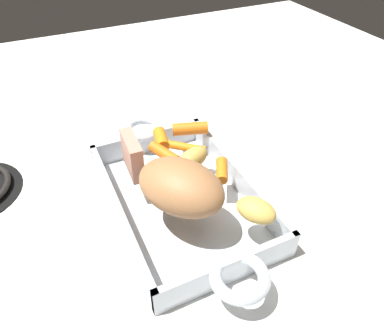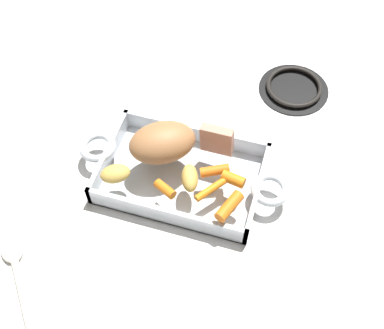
{
  "view_description": "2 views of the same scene",
  "coord_description": "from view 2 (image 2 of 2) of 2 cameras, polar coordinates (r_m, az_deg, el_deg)",
  "views": [
    {
      "loc": [
        -0.4,
        0.17,
        0.45
      ],
      "look_at": [
        0.01,
        -0.03,
        0.07
      ],
      "focal_mm": 33.51,
      "sensor_mm": 36.0,
      "label": 1
    },
    {
      "loc": [
        0.19,
        -0.55,
        0.89
      ],
      "look_at": [
        0.03,
        -0.01,
        0.08
      ],
      "focal_mm": 46.04,
      "sensor_mm": 36.0,
      "label": 2
    }
  ],
  "objects": [
    {
      "name": "ground_plane",
      "position": [
        1.06,
        -1.21,
        -1.7
      ],
      "size": [
        1.87,
        1.87,
        0.0
      ],
      "primitive_type": "plane",
      "color": "white"
    },
    {
      "name": "baby_carrot_center_right",
      "position": [
        0.95,
        4.34,
        -4.84
      ],
      "size": [
        0.05,
        0.07,
        0.03
      ],
      "primitive_type": "cylinder",
      "rotation": [
        1.61,
        0.0,
        2.78
      ],
      "color": "orange",
      "rests_on": "roasting_dish"
    },
    {
      "name": "pork_roast",
      "position": [
        1.01,
        -3.46,
        2.57
      ],
      "size": [
        0.17,
        0.15,
        0.07
      ],
      "primitive_type": "ellipsoid",
      "rotation": [
        0.0,
        0.0,
        0.56
      ],
      "color": "#A56E42",
      "rests_on": "roasting_dish"
    },
    {
      "name": "baby_carrot_southeast",
      "position": [
        0.99,
        2.61,
        -0.84
      ],
      "size": [
        0.06,
        0.04,
        0.03
      ],
      "primitive_type": "cylinder",
      "rotation": [
        1.66,
        0.0,
        5.14
      ],
      "color": "orange",
      "rests_on": "roasting_dish"
    },
    {
      "name": "baby_carrot_northwest",
      "position": [
        0.98,
        2.16,
        -2.91
      ],
      "size": [
        0.05,
        0.07,
        0.02
      ],
      "primitive_type": "cylinder",
      "rotation": [
        1.53,
        0.0,
        2.49
      ],
      "color": "orange",
      "rests_on": "roasting_dish"
    },
    {
      "name": "stove_burner_rear",
      "position": [
        1.24,
        11.72,
        8.7
      ],
      "size": [
        0.17,
        0.17,
        0.02
      ],
      "color": "black",
      "rests_on": "ground_plane"
    },
    {
      "name": "roast_slice_thin",
      "position": [
        1.01,
        2.91,
        2.88
      ],
      "size": [
        0.07,
        0.02,
        0.07
      ],
      "primitive_type": "cube",
      "rotation": [
        -0.05,
        0.0,
        1.53
      ],
      "color": "tan",
      "rests_on": "roasting_dish"
    },
    {
      "name": "baby_carrot_center_left",
      "position": [
        0.99,
        4.8,
        -1.7
      ],
      "size": [
        0.05,
        0.03,
        0.02
      ],
      "primitive_type": "cylinder",
      "rotation": [
        1.54,
        0.0,
        1.37
      ],
      "color": "orange",
      "rests_on": "roasting_dish"
    },
    {
      "name": "potato_halved",
      "position": [
        1.0,
        -8.87,
        -1.06
      ],
      "size": [
        0.07,
        0.07,
        0.03
      ],
      "primitive_type": "ellipsoid",
      "rotation": [
        0.0,
        0.0,
        3.69
      ],
      "color": "gold",
      "rests_on": "roasting_dish"
    },
    {
      "name": "serving_spoon",
      "position": [
        1.01,
        -19.67,
        -11.43
      ],
      "size": [
        0.16,
        0.19,
        0.02
      ],
      "rotation": [
        0.0,
        0.0,
        2.26
      ],
      "color": "white",
      "rests_on": "ground_plane"
    },
    {
      "name": "potato_near_roast",
      "position": [
        0.98,
        -0.26,
        -1.57
      ],
      "size": [
        0.05,
        0.07,
        0.03
      ],
      "primitive_type": "ellipsoid",
      "rotation": [
        0.0,
        0.0,
        5.05
      ],
      "color": "gold",
      "rests_on": "roasting_dish"
    },
    {
      "name": "roasting_dish",
      "position": [
        1.04,
        -1.23,
        -1.14
      ],
      "size": [
        0.46,
        0.22,
        0.05
      ],
      "color": "silver",
      "rests_on": "ground_plane"
    },
    {
      "name": "baby_carrot_southwest",
      "position": [
        0.97,
        -3.15,
        -2.85
      ],
      "size": [
        0.05,
        0.04,
        0.02
      ],
      "primitive_type": "cylinder",
      "rotation": [
        1.66,
        0.0,
        4.23
      ],
      "color": "orange",
      "rests_on": "roasting_dish"
    }
  ]
}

